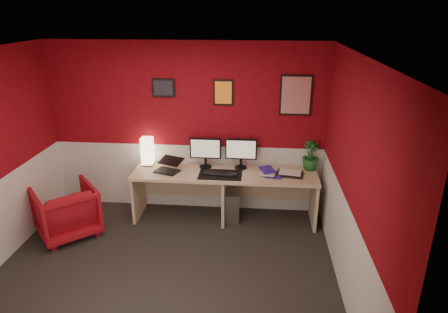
% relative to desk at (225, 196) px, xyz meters
% --- Properties ---
extents(ground, '(4.00, 3.50, 0.01)m').
position_rel_desk_xyz_m(ground, '(-0.59, -1.41, -0.36)').
color(ground, black).
rests_on(ground, ground).
extents(ceiling, '(4.00, 3.50, 0.01)m').
position_rel_desk_xyz_m(ceiling, '(-0.59, -1.41, 2.13)').
color(ceiling, white).
rests_on(ceiling, ground).
extents(wall_back, '(4.00, 0.01, 2.50)m').
position_rel_desk_xyz_m(wall_back, '(-0.59, 0.34, 0.89)').
color(wall_back, maroon).
rests_on(wall_back, ground).
extents(wall_front, '(4.00, 0.01, 2.50)m').
position_rel_desk_xyz_m(wall_front, '(-0.59, -3.16, 0.89)').
color(wall_front, maroon).
rests_on(wall_front, ground).
extents(wall_right, '(0.01, 3.50, 2.50)m').
position_rel_desk_xyz_m(wall_right, '(1.41, -1.41, 0.89)').
color(wall_right, maroon).
rests_on(wall_right, ground).
extents(wainscot_back, '(4.00, 0.01, 1.00)m').
position_rel_desk_xyz_m(wainscot_back, '(-0.59, 0.34, 0.14)').
color(wainscot_back, silver).
rests_on(wainscot_back, ground).
extents(wainscot_right, '(0.01, 3.50, 1.00)m').
position_rel_desk_xyz_m(wainscot_right, '(1.40, -1.41, 0.14)').
color(wainscot_right, silver).
rests_on(wainscot_right, ground).
extents(desk, '(2.60, 0.65, 0.73)m').
position_rel_desk_xyz_m(desk, '(0.00, 0.00, 0.00)').
color(desk, tan).
rests_on(desk, ground).
extents(shoji_lamp, '(0.16, 0.16, 0.40)m').
position_rel_desk_xyz_m(shoji_lamp, '(-1.15, 0.19, 0.56)').
color(shoji_lamp, '#FFE5B2').
rests_on(shoji_lamp, desk).
extents(laptop, '(0.39, 0.33, 0.22)m').
position_rel_desk_xyz_m(laptop, '(-0.81, -0.04, 0.47)').
color(laptop, black).
rests_on(laptop, desk).
extents(monitor_left, '(0.45, 0.06, 0.58)m').
position_rel_desk_xyz_m(monitor_left, '(-0.29, 0.18, 0.66)').
color(monitor_left, black).
rests_on(monitor_left, desk).
extents(monitor_right, '(0.45, 0.06, 0.58)m').
position_rel_desk_xyz_m(monitor_right, '(0.22, 0.19, 0.66)').
color(monitor_right, black).
rests_on(monitor_right, desk).
extents(desk_mat, '(0.60, 0.38, 0.01)m').
position_rel_desk_xyz_m(desk_mat, '(-0.05, -0.08, 0.37)').
color(desk_mat, black).
rests_on(desk_mat, desk).
extents(keyboard, '(0.43, 0.19, 0.02)m').
position_rel_desk_xyz_m(keyboard, '(-0.08, -0.08, 0.38)').
color(keyboard, black).
rests_on(keyboard, desk_mat).
extents(mouse, '(0.07, 0.10, 0.03)m').
position_rel_desk_xyz_m(mouse, '(0.15, -0.11, 0.39)').
color(mouse, black).
rests_on(mouse, desk_mat).
extents(book_bottom, '(0.26, 0.32, 0.03)m').
position_rel_desk_xyz_m(book_bottom, '(0.58, 0.00, 0.38)').
color(book_bottom, '#2F219A').
rests_on(book_bottom, desk).
extents(book_middle, '(0.26, 0.32, 0.02)m').
position_rel_desk_xyz_m(book_middle, '(0.52, 0.01, 0.40)').
color(book_middle, silver).
rests_on(book_middle, book_bottom).
extents(book_top, '(0.27, 0.30, 0.02)m').
position_rel_desk_xyz_m(book_top, '(0.51, -0.02, 0.43)').
color(book_top, '#2F219A').
rests_on(book_top, book_middle).
extents(zen_tray, '(0.39, 0.31, 0.03)m').
position_rel_desk_xyz_m(zen_tray, '(0.91, 0.01, 0.38)').
color(zen_tray, black).
rests_on(zen_tray, desk).
extents(potted_plant, '(0.28, 0.28, 0.42)m').
position_rel_desk_xyz_m(potted_plant, '(1.21, 0.23, 0.58)').
color(potted_plant, '#19591E').
rests_on(potted_plant, desk).
extents(pc_tower, '(0.26, 0.47, 0.45)m').
position_rel_desk_xyz_m(pc_tower, '(0.10, 0.04, -0.14)').
color(pc_tower, '#99999E').
rests_on(pc_tower, ground).
extents(armchair, '(1.05, 1.06, 0.69)m').
position_rel_desk_xyz_m(armchair, '(-2.09, -0.60, -0.02)').
color(armchair, '#A3151E').
rests_on(armchair, ground).
extents(art_left, '(0.32, 0.02, 0.26)m').
position_rel_desk_xyz_m(art_left, '(-0.89, 0.33, 1.49)').
color(art_left, black).
rests_on(art_left, wall_back).
extents(art_center, '(0.28, 0.02, 0.36)m').
position_rel_desk_xyz_m(art_center, '(-0.05, 0.33, 1.44)').
color(art_center, orange).
rests_on(art_center, wall_back).
extents(art_right, '(0.44, 0.02, 0.56)m').
position_rel_desk_xyz_m(art_right, '(0.95, 0.33, 1.42)').
color(art_right, red).
rests_on(art_right, wall_back).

